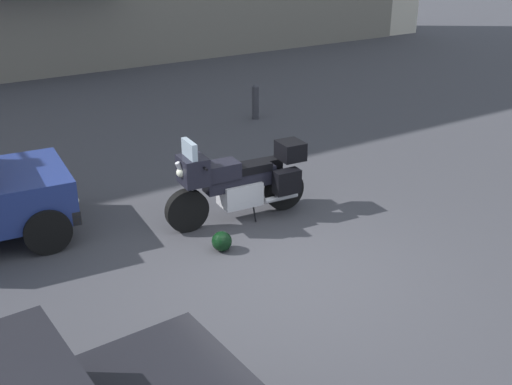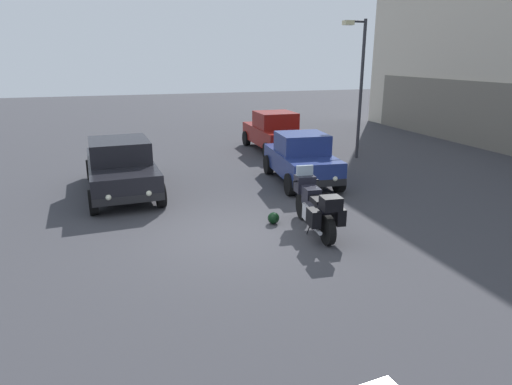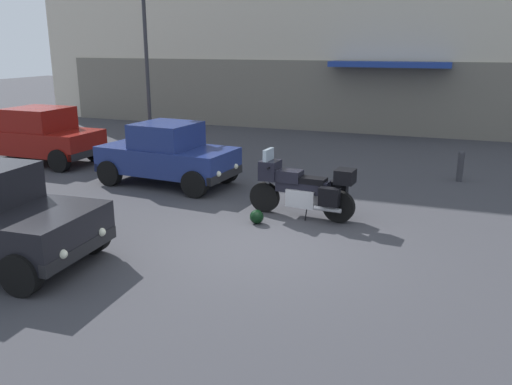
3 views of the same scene
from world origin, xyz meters
name	(u,v)px [view 1 (image 1 of 3)]	position (x,y,z in m)	size (l,w,h in m)	color
ground_plane	(288,274)	(0.00, 0.00, 0.00)	(80.00, 80.00, 0.00)	#38383D
motorcycle	(240,181)	(0.32, 1.72, 0.62)	(2.26, 0.81, 1.36)	black
helmet	(222,241)	(-0.41, 1.00, 0.14)	(0.28, 0.28, 0.28)	black
bollard_curbside	(255,100)	(3.32, 6.01, 0.43)	(0.16, 0.16, 0.81)	#333338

